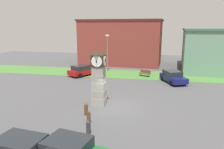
{
  "coord_description": "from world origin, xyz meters",
  "views": [
    {
      "loc": [
        3.59,
        -17.54,
        6.91
      ],
      "look_at": [
        -0.54,
        2.15,
        2.43
      ],
      "focal_mm": 35.0,
      "sensor_mm": 36.0,
      "label": 1
    }
  ],
  "objects_px": {
    "bollard_near_tower": "(88,127)",
    "clock_tower": "(99,79)",
    "bollard_mid_row": "(89,117)",
    "bench": "(145,73)",
    "street_lamp_near_road": "(107,50)",
    "car_silver_hatch": "(82,70)",
    "bollard_far_row": "(86,109)",
    "car_end_of_row": "(173,77)"
  },
  "relations": [
    {
      "from": "clock_tower",
      "to": "bollard_far_row",
      "type": "distance_m",
      "value": 3.1
    },
    {
      "from": "bollard_far_row",
      "to": "bollard_mid_row",
      "type": "bearing_deg",
      "value": -64.1
    },
    {
      "from": "bollard_far_row",
      "to": "car_silver_hatch",
      "type": "relative_size",
      "value": 0.22
    },
    {
      "from": "bollard_mid_row",
      "to": "clock_tower",
      "type": "bearing_deg",
      "value": 93.76
    },
    {
      "from": "bollard_near_tower",
      "to": "street_lamp_near_road",
      "type": "bearing_deg",
      "value": 99.46
    },
    {
      "from": "car_end_of_row",
      "to": "street_lamp_near_road",
      "type": "bearing_deg",
      "value": 152.32
    },
    {
      "from": "bollard_near_tower",
      "to": "car_silver_hatch",
      "type": "relative_size",
      "value": 0.2
    },
    {
      "from": "car_silver_hatch",
      "to": "bench",
      "type": "relative_size",
      "value": 2.62
    },
    {
      "from": "bollard_mid_row",
      "to": "bench",
      "type": "bearing_deg",
      "value": 79.07
    },
    {
      "from": "clock_tower",
      "to": "car_silver_hatch",
      "type": "distance_m",
      "value": 12.22
    },
    {
      "from": "car_end_of_row",
      "to": "bollard_mid_row",
      "type": "bearing_deg",
      "value": -116.93
    },
    {
      "from": "clock_tower",
      "to": "car_silver_hatch",
      "type": "height_order",
      "value": "clock_tower"
    },
    {
      "from": "bollard_near_tower",
      "to": "clock_tower",
      "type": "bearing_deg",
      "value": 97.82
    },
    {
      "from": "bollard_near_tower",
      "to": "bollard_far_row",
      "type": "xyz_separation_m",
      "value": [
        -1.12,
        2.89,
        0.05
      ]
    },
    {
      "from": "car_end_of_row",
      "to": "bench",
      "type": "height_order",
      "value": "car_end_of_row"
    },
    {
      "from": "bollard_far_row",
      "to": "car_end_of_row",
      "type": "bearing_deg",
      "value": 58.28
    },
    {
      "from": "clock_tower",
      "to": "bollard_mid_row",
      "type": "distance_m",
      "value": 4.22
    },
    {
      "from": "street_lamp_near_road",
      "to": "car_end_of_row",
      "type": "bearing_deg",
      "value": -27.68
    },
    {
      "from": "bollard_mid_row",
      "to": "bollard_near_tower",
      "type": "bearing_deg",
      "value": -72.88
    },
    {
      "from": "clock_tower",
      "to": "bollard_near_tower",
      "type": "relative_size",
      "value": 5.45
    },
    {
      "from": "bollard_near_tower",
      "to": "bollard_mid_row",
      "type": "bearing_deg",
      "value": 107.12
    },
    {
      "from": "car_end_of_row",
      "to": "street_lamp_near_road",
      "type": "relative_size",
      "value": 0.79
    },
    {
      "from": "bollard_mid_row",
      "to": "car_silver_hatch",
      "type": "distance_m",
      "value": 15.65
    },
    {
      "from": "clock_tower",
      "to": "car_silver_hatch",
      "type": "xyz_separation_m",
      "value": [
        -5.43,
        10.83,
        -1.6
      ]
    },
    {
      "from": "car_end_of_row",
      "to": "bench",
      "type": "relative_size",
      "value": 2.68
    },
    {
      "from": "bollard_near_tower",
      "to": "car_end_of_row",
      "type": "bearing_deg",
      "value": 67.17
    },
    {
      "from": "bollard_mid_row",
      "to": "car_end_of_row",
      "type": "xyz_separation_m",
      "value": [
        6.71,
        13.2,
        0.3
      ]
    },
    {
      "from": "clock_tower",
      "to": "bollard_mid_row",
      "type": "xyz_separation_m",
      "value": [
        0.25,
        -3.76,
        -1.91
      ]
    },
    {
      "from": "bollard_mid_row",
      "to": "car_silver_hatch",
      "type": "xyz_separation_m",
      "value": [
        -5.67,
        14.58,
        0.31
      ]
    },
    {
      "from": "bollard_far_row",
      "to": "street_lamp_near_road",
      "type": "distance_m",
      "value": 17.25
    },
    {
      "from": "bollard_mid_row",
      "to": "car_silver_hatch",
      "type": "height_order",
      "value": "car_silver_hatch"
    },
    {
      "from": "bollard_mid_row",
      "to": "street_lamp_near_road",
      "type": "height_order",
      "value": "street_lamp_near_road"
    },
    {
      "from": "bench",
      "to": "bollard_mid_row",
      "type": "bearing_deg",
      "value": -100.93
    },
    {
      "from": "bollard_near_tower",
      "to": "street_lamp_near_road",
      "type": "distance_m",
      "value": 20.25
    },
    {
      "from": "bollard_far_row",
      "to": "clock_tower",
      "type": "bearing_deg",
      "value": 80.87
    },
    {
      "from": "bollard_near_tower",
      "to": "car_silver_hatch",
      "type": "height_order",
      "value": "car_silver_hatch"
    },
    {
      "from": "clock_tower",
      "to": "bench",
      "type": "bearing_deg",
      "value": 74.73
    },
    {
      "from": "bench",
      "to": "clock_tower",
      "type": "bearing_deg",
      "value": -105.27
    },
    {
      "from": "clock_tower",
      "to": "car_silver_hatch",
      "type": "relative_size",
      "value": 1.1
    },
    {
      "from": "car_silver_hatch",
      "to": "street_lamp_near_road",
      "type": "relative_size",
      "value": 0.77
    },
    {
      "from": "car_silver_hatch",
      "to": "bollard_far_row",
      "type": "bearing_deg",
      "value": -69.22
    },
    {
      "from": "bollard_far_row",
      "to": "street_lamp_near_road",
      "type": "relative_size",
      "value": 0.17
    }
  ]
}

